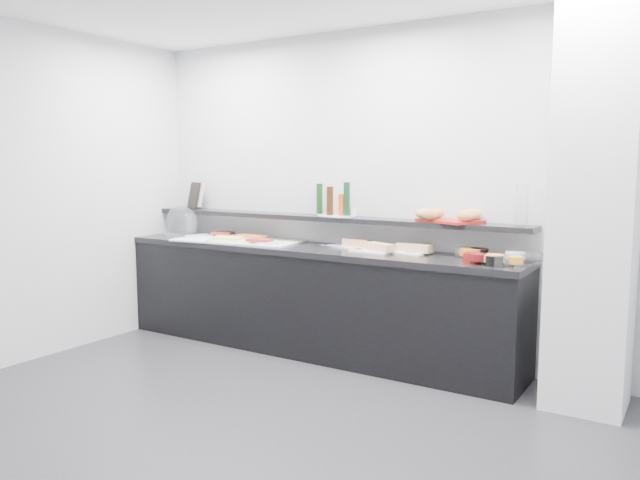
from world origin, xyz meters
The scene contains 56 objects.
ground centered at (0.00, 0.00, 0.00)m, with size 5.00×5.00×0.00m, color #2D2D30.
back_wall centered at (0.00, 2.00, 1.35)m, with size 5.00×0.02×2.70m, color silver.
column centered at (1.50, 1.65, 1.35)m, with size 0.50×0.50×2.70m, color white.
buffet_cabinet centered at (-0.70, 1.70, 0.42)m, with size 3.60×0.60×0.85m, color black.
counter_top centered at (-0.70, 1.70, 0.88)m, with size 3.62×0.62×0.05m, color black.
wall_shelf centered at (-0.70, 1.88, 1.13)m, with size 3.60×0.25×0.04m, color black.
cloche_base centered at (-2.09, 1.67, 0.92)m, with size 0.39×0.26×0.04m, color silver.
cloche_dome centered at (-2.18, 1.70, 1.03)m, with size 0.41×0.27×0.34m, color white.
linen_runner centered at (-1.46, 1.68, 0.91)m, with size 1.14×0.54×0.01m, color white.
platter_meat_a centered at (-1.58, 1.80, 0.92)m, with size 0.34×0.23×0.01m, color silver.
food_meat_a centered at (-1.77, 1.82, 0.94)m, with size 0.20×0.12×0.02m, color maroon.
platter_salmon centered at (-1.44, 1.81, 0.92)m, with size 0.28×0.19×0.01m, color silver.
food_salmon centered at (-1.39, 1.79, 0.94)m, with size 0.25×0.16×0.02m, color orange.
platter_cheese centered at (-1.48, 1.55, 0.92)m, with size 0.32×0.21×0.01m, color white.
food_cheese centered at (-1.46, 1.54, 0.94)m, with size 0.24×0.15×0.02m, color #FEFA63.
platter_meat_b centered at (-1.07, 1.60, 0.92)m, with size 0.27×0.18×0.01m, color white.
food_meat_b centered at (-1.14, 1.58, 0.94)m, with size 0.21×0.13×0.02m, color maroon.
sandwich_plate_left centered at (-0.39, 1.81, 0.91)m, with size 0.39×0.17×0.01m, color silver.
sandwich_food_left centered at (-0.34, 1.84, 0.94)m, with size 0.23×0.09×0.06m, color tan.
tongs_left centered at (-0.54, 1.71, 0.92)m, with size 0.01×0.01×0.16m, color silver.
sandwich_plate_mid centered at (-0.11, 1.65, 0.91)m, with size 0.32×0.14×0.01m, color white.
sandwich_food_mid centered at (-0.05, 1.69, 0.94)m, with size 0.25×0.10×0.06m, color tan.
tongs_mid centered at (-0.24, 1.62, 0.92)m, with size 0.01×0.01×0.16m, color silver.
sandwich_plate_right centered at (0.14, 1.74, 0.91)m, with size 0.32×0.14×0.01m, color white.
sandwich_food_right centered at (0.20, 1.81, 0.94)m, with size 0.28×0.11×0.06m, color tan.
tongs_right centered at (0.23, 1.73, 0.92)m, with size 0.01×0.01×0.16m, color #AFB1B6.
bowl_glass_fruit centered at (0.62, 1.82, 0.94)m, with size 0.19×0.19×0.07m, color white.
fill_glass_fruit centered at (0.64, 1.80, 0.95)m, with size 0.15×0.15×0.05m, color orange.
bowl_black_jam centered at (0.70, 1.85, 0.94)m, with size 0.13×0.13×0.07m, color black.
fill_black_jam centered at (0.68, 1.84, 0.95)m, with size 0.11×0.11×0.05m, color #5D0D12.
bowl_glass_cream centered at (1.07, 1.83, 0.94)m, with size 0.18×0.18×0.07m, color white.
fill_glass_cream centered at (0.97, 1.81, 0.95)m, with size 0.14×0.14×0.05m, color white.
bowl_red_jam centered at (0.73, 1.59, 0.94)m, with size 0.13×0.13×0.07m, color maroon.
fill_red_jam centered at (0.78, 1.57, 0.95)m, with size 0.12×0.12×0.05m, color #5E0D13.
bowl_glass_salmon centered at (0.94, 1.57, 0.94)m, with size 0.16×0.16×0.07m, color white.
fill_glass_salmon centered at (0.88, 1.58, 0.95)m, with size 0.15×0.15×0.05m, color orange.
bowl_black_fruit centered at (0.89, 1.55, 0.94)m, with size 0.12×0.12×0.07m, color black.
fill_black_fruit centered at (1.04, 1.57, 0.95)m, with size 0.10×0.10×0.05m, color orange.
framed_print centered at (-2.24, 1.94, 1.28)m, with size 0.21×0.02×0.26m, color black.
print_art centered at (-2.17, 1.93, 1.28)m, with size 0.19×0.00×0.22m, color #D1A597.
condiment_tray centered at (-0.55, 1.86, 1.16)m, with size 0.28×0.17×0.01m, color white.
bottle_green_a centered at (-0.76, 1.93, 1.29)m, with size 0.06×0.06×0.26m, color #103B12.
bottle_brown centered at (-0.60, 1.84, 1.28)m, with size 0.06×0.06×0.24m, color #331C09.
bottle_green_b centered at (-0.45, 1.87, 1.30)m, with size 0.05×0.05×0.28m, color black.
bottle_hot centered at (-0.49, 1.86, 1.25)m, with size 0.05×0.05×0.18m, color red.
shaker_salt centered at (-0.37, 1.86, 1.20)m, with size 0.03×0.03×0.07m, color white.
shaker_pepper centered at (-0.42, 1.92, 1.20)m, with size 0.03×0.03×0.07m, color silver.
bread_tray centered at (0.44, 1.91, 1.16)m, with size 0.45×0.31×0.02m, color #A01711.
bread_roll_nw centered at (0.32, 1.92, 1.21)m, with size 0.13×0.08×0.08m, color #B98446.
bread_roll_ne centered at (0.61, 1.95, 1.21)m, with size 0.12×0.08×0.08m, color tan.
bread_roll_sw centered at (0.31, 1.80, 1.21)m, with size 0.12×0.08×0.08m, color #B08243.
bread_roll_s centered at (0.33, 1.79, 1.21)m, with size 0.13×0.08×0.08m, color #AA7641.
bread_roll_se centered at (0.60, 1.81, 1.21)m, with size 0.15×0.09×0.08m, color #B57E45.
bread_roll_midw centered at (0.26, 1.84, 1.21)m, with size 0.16×0.10×0.08m, color #C9834C.
bread_roll_mide centered at (0.58, 1.85, 1.21)m, with size 0.14×0.09×0.08m, color tan.
carafe centered at (0.99, 1.86, 1.30)m, with size 0.09×0.09×0.30m, color silver.
Camera 1 is at (2.12, -2.65, 1.60)m, focal length 35.00 mm.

